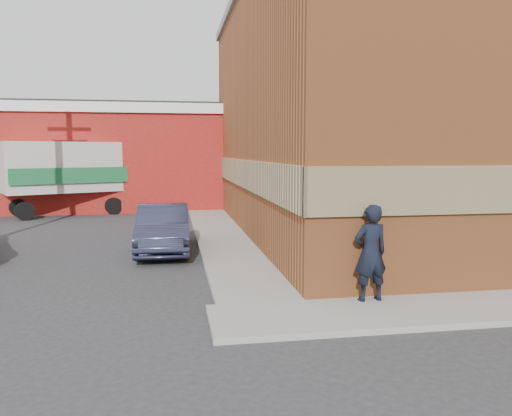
{
  "coord_description": "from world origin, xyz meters",
  "views": [
    {
      "loc": [
        -1.11,
        -9.47,
        3.08
      ],
      "look_at": [
        0.98,
        2.87,
        1.67
      ],
      "focal_mm": 35.0,
      "sensor_mm": 36.0,
      "label": 1
    }
  ],
  "objects_px": {
    "brick_building": "(419,111)",
    "box_truck": "(80,173)",
    "man": "(370,253)",
    "sedan": "(163,228)",
    "warehouse": "(84,157)"
  },
  "relations": [
    {
      "from": "brick_building",
      "to": "box_truck",
      "type": "relative_size",
      "value": 2.45
    },
    {
      "from": "man",
      "to": "sedan",
      "type": "bearing_deg",
      "value": -63.41
    },
    {
      "from": "warehouse",
      "to": "sedan",
      "type": "height_order",
      "value": "warehouse"
    },
    {
      "from": "warehouse",
      "to": "sedan",
      "type": "distance_m",
      "value": 14.82
    },
    {
      "from": "brick_building",
      "to": "sedan",
      "type": "distance_m",
      "value": 11.05
    },
    {
      "from": "sedan",
      "to": "box_truck",
      "type": "distance_m",
      "value": 11.11
    },
    {
      "from": "man",
      "to": "box_truck",
      "type": "bearing_deg",
      "value": -70.0
    },
    {
      "from": "brick_building",
      "to": "man",
      "type": "xyz_separation_m",
      "value": [
        -5.74,
        -9.25,
        -3.59
      ]
    },
    {
      "from": "man",
      "to": "box_truck",
      "type": "relative_size",
      "value": 0.26
    },
    {
      "from": "warehouse",
      "to": "sedan",
      "type": "relative_size",
      "value": 3.7
    },
    {
      "from": "brick_building",
      "to": "man",
      "type": "relative_size",
      "value": 9.42
    },
    {
      "from": "sedan",
      "to": "box_truck",
      "type": "relative_size",
      "value": 0.59
    },
    {
      "from": "sedan",
      "to": "warehouse",
      "type": "bearing_deg",
      "value": 108.71
    },
    {
      "from": "warehouse",
      "to": "man",
      "type": "height_order",
      "value": "warehouse"
    },
    {
      "from": "brick_building",
      "to": "box_truck",
      "type": "distance_m",
      "value": 16.07
    }
  ]
}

